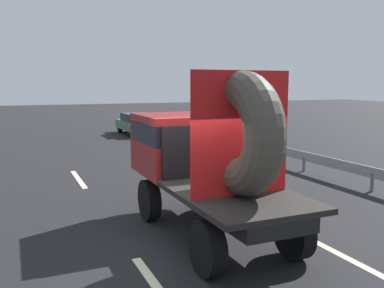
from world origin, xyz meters
name	(u,v)px	position (x,y,z in m)	size (l,w,h in m)	color
ground_plane	(208,247)	(0.00, 0.00, 0.00)	(120.00, 120.00, 0.00)	black
flatbed_truck	(203,152)	(0.32, 0.93, 1.67)	(2.02, 4.93, 3.32)	black
distant_sedan	(137,123)	(3.78, 18.08, 0.70)	(1.72, 4.01, 1.31)	black
guardrail	(335,164)	(6.17, 3.39, 0.53)	(0.10, 12.27, 0.71)	gray
lane_dash_left_near	(155,285)	(-1.41, -1.06, 0.00)	(2.17, 0.16, 0.01)	beige
lane_dash_left_far	(79,179)	(-1.41, 6.84, 0.00)	(2.74, 0.16, 0.01)	beige
lane_dash_right_near	(350,259)	(2.05, -1.53, 0.00)	(2.59, 0.16, 0.01)	beige
lane_dash_right_far	(179,172)	(2.05, 6.60, 0.00)	(2.66, 0.16, 0.01)	beige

